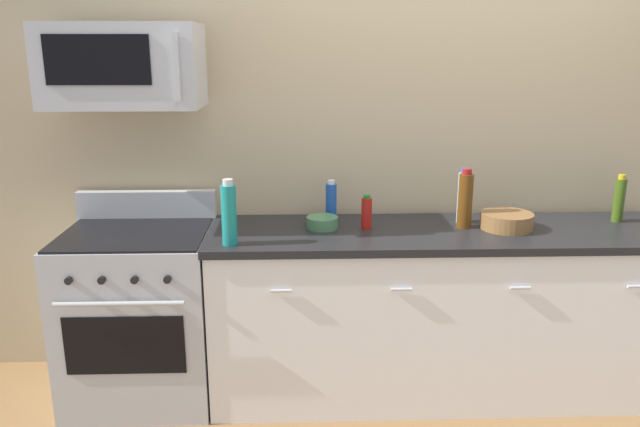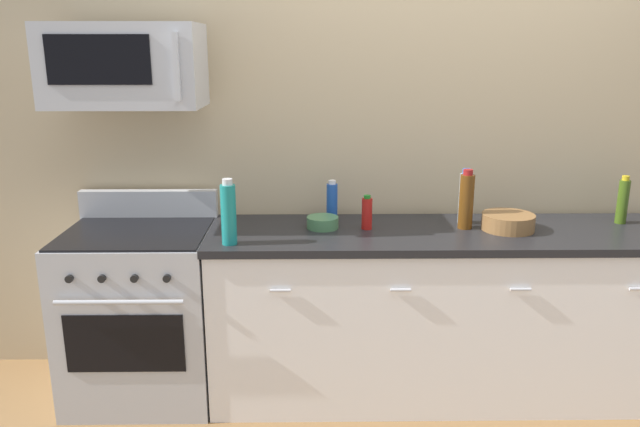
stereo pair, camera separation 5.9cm
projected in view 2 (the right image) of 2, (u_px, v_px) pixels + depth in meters
The scene contains 13 objects.
ground_plane at pixel (439, 388), 3.43m from camera, with size 6.69×6.69×0.00m, color olive.
back_wall at pixel (437, 136), 3.47m from camera, with size 5.57×0.10×2.70m, color tan.
counter_unit at pixel (444, 312), 3.31m from camera, with size 2.48×0.66×0.92m.
range_oven at pixel (142, 312), 3.29m from camera, with size 0.76×0.69×1.07m.
microwave at pixel (125, 66), 3.00m from camera, with size 0.74×0.44×0.40m.
bottle_water_clear at pixel (465, 198), 3.28m from camera, with size 0.07×0.07×0.30m.
bottle_sparkling_teal at pixel (229, 213), 2.93m from camera, with size 0.07×0.07×0.32m.
bottle_olive_oil at pixel (623, 201), 3.29m from camera, with size 0.06×0.06×0.26m.
bottle_hot_sauce_red at pixel (367, 213), 3.19m from camera, with size 0.05×0.05×0.18m.
bottle_wine_amber at pixel (466, 201), 3.19m from camera, with size 0.08×0.08×0.31m.
bottle_soda_blue at pixel (332, 202), 3.34m from camera, with size 0.06×0.06×0.22m.
bowl_green_glaze at pixel (323, 222), 3.22m from camera, with size 0.17×0.17×0.06m.
bowl_wooden_salad at pixel (508, 221), 3.19m from camera, with size 0.27×0.27×0.08m.
Camera 2 is at (-0.71, -3.04, 1.84)m, focal length 34.57 mm.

